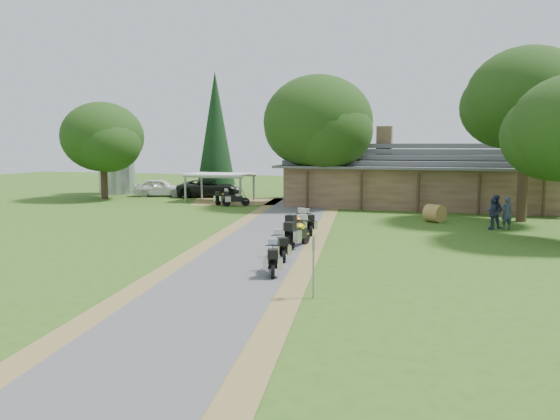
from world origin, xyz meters
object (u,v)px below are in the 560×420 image
(silo, at_px, (116,158))
(motorcycle_row_b, at_px, (280,246))
(lodge, at_px, (422,174))
(motorcycle_carport_b, at_px, (236,198))
(car_dark_suv, at_px, (209,184))
(motorcycle_row_c, at_px, (298,232))
(motorcycle_carport_a, at_px, (223,197))
(motorcycle_row_e, at_px, (308,222))
(carport, at_px, (220,187))
(hay_bale, at_px, (435,213))
(car_white_sedan, at_px, (160,185))
(motorcycle_row_d, at_px, (297,224))
(motorcycle_row_a, at_px, (273,258))

(silo, xyz_separation_m, motorcycle_row_b, (23.93, -24.62, -2.87))
(lodge, bearing_deg, motorcycle_carport_b, -162.25)
(lodge, bearing_deg, car_dark_suv, 174.77)
(motorcycle_carport_b, bearing_deg, motorcycle_row_c, -85.26)
(motorcycle_carport_a, height_order, motorcycle_carport_b, motorcycle_carport_b)
(car_dark_suv, bearing_deg, motorcycle_row_e, -163.11)
(carport, bearing_deg, hay_bale, -22.42)
(lodge, xyz_separation_m, car_white_sedan, (-23.30, 1.05, -1.43))
(motorcycle_row_d, bearing_deg, motorcycle_row_b, -165.73)
(carport, height_order, motorcycle_carport_a, carport)
(carport, relative_size, hay_bale, 4.96)
(motorcycle_row_b, distance_m, motorcycle_carport_a, 21.36)
(motorcycle_row_c, height_order, motorcycle_row_e, motorcycle_row_c)
(motorcycle_row_e, relative_size, motorcycle_carport_b, 0.99)
(lodge, height_order, motorcycle_row_c, lodge)
(lodge, height_order, motorcycle_row_e, lodge)
(motorcycle_row_b, bearing_deg, motorcycle_carport_a, 0.95)
(motorcycle_row_c, height_order, motorcycle_carport_a, motorcycle_row_c)
(motorcycle_row_c, height_order, motorcycle_row_d, motorcycle_row_d)
(silo, height_order, car_white_sedan, silo)
(motorcycle_carport_a, bearing_deg, motorcycle_row_e, -130.77)
(motorcycle_row_c, xyz_separation_m, motorcycle_carport_a, (-10.39, 15.80, -0.12))
(motorcycle_row_c, relative_size, hay_bale, 1.96)
(car_dark_suv, relative_size, motorcycle_carport_b, 3.41)
(car_white_sedan, xyz_separation_m, motorcycle_row_b, (18.56, -23.37, -0.43))
(motorcycle_carport_a, relative_size, motorcycle_carport_b, 0.96)
(motorcycle_row_a, bearing_deg, motorcycle_carport_b, 6.99)
(silo, distance_m, motorcycle_row_c, 32.47)
(motorcycle_row_c, relative_size, motorcycle_carport_b, 1.14)
(motorcycle_row_d, bearing_deg, motorcycle_carport_a, 43.16)
(motorcycle_row_c, bearing_deg, car_white_sedan, 52.27)
(carport, height_order, car_white_sedan, carport)
(motorcycle_carport_a, bearing_deg, motorcycle_row_b, -141.36)
(silo, relative_size, motorcycle_row_e, 3.72)
(motorcycle_row_c, bearing_deg, lodge, -3.58)
(motorcycle_row_c, bearing_deg, motorcycle_row_a, -164.88)
(lodge, distance_m, motorcycle_row_a, 25.29)
(motorcycle_carport_b, bearing_deg, car_white_sedan, 124.32)
(motorcycle_carport_a, bearing_deg, hay_bale, -98.55)
(motorcycle_carport_a, xyz_separation_m, hay_bale, (16.32, -5.35, -0.07))
(lodge, height_order, car_white_sedan, lodge)
(motorcycle_row_d, distance_m, motorcycle_carport_b, 15.16)
(carport, xyz_separation_m, motorcycle_row_e, (11.06, -14.11, -0.54))
(carport, xyz_separation_m, motorcycle_carport_b, (2.55, -2.89, -0.53))
(silo, relative_size, car_dark_suv, 1.08)
(carport, xyz_separation_m, car_dark_suv, (-2.41, 3.22, 0.05))
(silo, bearing_deg, car_dark_suv, -3.35)
(motorcycle_carport_a, bearing_deg, car_white_sedan, 69.80)
(lodge, height_order, motorcycle_carport_a, lodge)
(motorcycle_row_b, relative_size, motorcycle_carport_b, 0.92)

